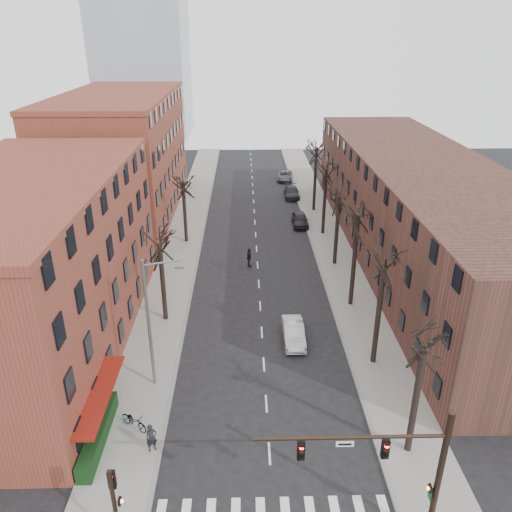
{
  "coord_description": "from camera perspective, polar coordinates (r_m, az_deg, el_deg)",
  "views": [
    {
      "loc": [
        -1.23,
        -16.33,
        21.16
      ],
      "look_at": [
        -0.32,
        21.37,
        4.0
      ],
      "focal_mm": 35.0,
      "sensor_mm": 36.0,
      "label": 1
    }
  ],
  "objects": [
    {
      "name": "building_left_near",
      "position": [
        37.81,
        -24.25,
        -1.48
      ],
      "size": [
        12.0,
        26.0,
        12.0
      ],
      "primitive_type": "cube",
      "color": "brown",
      "rests_on": "ground"
    },
    {
      "name": "tree_right_d",
      "position": [
        49.91,
        8.94,
        -0.94
      ],
      "size": [
        5.2,
        5.2,
        10.0
      ],
      "primitive_type": null,
      "color": "black",
      "rests_on": "ground"
    },
    {
      "name": "sidewalk_left",
      "position": [
        55.91,
        -8.24,
        2.04
      ],
      "size": [
        4.0,
        90.0,
        0.15
      ],
      "primitive_type": "cube",
      "color": "gray",
      "rests_on": "ground"
    },
    {
      "name": "signal_pole_left",
      "position": [
        24.77,
        -15.89,
        -25.26
      ],
      "size": [
        0.47,
        0.44,
        4.4
      ],
      "color": "black",
      "rests_on": "ground"
    },
    {
      "name": "tree_right_e",
      "position": [
        57.14,
        7.61,
        2.5
      ],
      "size": [
        5.2,
        5.2,
        10.8
      ],
      "primitive_type": null,
      "color": "black",
      "rests_on": "ground"
    },
    {
      "name": "bicycle",
      "position": [
        30.99,
        -13.77,
        -17.8
      ],
      "size": [
        2.0,
        1.71,
        1.03
      ],
      "primitive_type": "imported",
      "rotation": [
        0.0,
        0.0,
        0.95
      ],
      "color": "gray",
      "rests_on": "sidewalk_left"
    },
    {
      "name": "silver_sedan",
      "position": [
        37.46,
        4.32,
        -8.72
      ],
      "size": [
        1.51,
        4.26,
        1.4
      ],
      "primitive_type": "imported",
      "rotation": [
        0.0,
        0.0,
        0.01
      ],
      "color": "silver",
      "rests_on": "ground"
    },
    {
      "name": "parked_car_far",
      "position": [
        77.69,
        3.35,
        9.13
      ],
      "size": [
        2.73,
        5.06,
        1.35
      ],
      "primitive_type": "imported",
      "rotation": [
        0.0,
        0.0,
        -0.1
      ],
      "color": "#55575D",
      "rests_on": "ground"
    },
    {
      "name": "tree_left_a",
      "position": [
        40.83,
        -10.24,
        -7.19
      ],
      "size": [
        5.2,
        5.2,
        9.5
      ],
      "primitive_type": null,
      "color": "black",
      "rests_on": "ground"
    },
    {
      "name": "pedestrian_crossing",
      "position": [
        48.41,
        -0.79,
        -0.18
      ],
      "size": [
        0.67,
        1.21,
        1.96
      ],
      "primitive_type": "imported",
      "rotation": [
        0.0,
        0.0,
        1.74
      ],
      "color": "black",
      "rests_on": "ground"
    },
    {
      "name": "streetlight",
      "position": [
        31.43,
        -11.91,
        -7.04
      ],
      "size": [
        2.45,
        0.22,
        9.03
      ],
      "color": "slate",
      "rests_on": "ground"
    },
    {
      "name": "hedge",
      "position": [
        30.73,
        -17.58,
        -18.83
      ],
      "size": [
        0.8,
        6.0,
        1.0
      ],
      "primitive_type": "cube",
      "color": "#123515",
      "rests_on": "sidewalk_left"
    },
    {
      "name": "signal_mast_arm",
      "position": [
        23.68,
        16.69,
        -21.93
      ],
      "size": [
        8.14,
        0.3,
        7.2
      ],
      "color": "black",
      "rests_on": "ground"
    },
    {
      "name": "building_left_far",
      "position": [
        63.71,
        -15.03,
        10.8
      ],
      "size": [
        12.0,
        28.0,
        14.0
      ],
      "primitive_type": "cube",
      "color": "brown",
      "rests_on": "ground"
    },
    {
      "name": "awning_left",
      "position": [
        31.83,
        -16.77,
        -18.49
      ],
      "size": [
        1.2,
        7.0,
        0.15
      ],
      "primitive_type": "cube",
      "color": "maroon",
      "rests_on": "ground"
    },
    {
      "name": "parked_car_near",
      "position": [
        59.15,
        5.05,
        4.18
      ],
      "size": [
        1.78,
        4.39,
        1.49
      ],
      "primitive_type": "imported",
      "rotation": [
        0.0,
        0.0,
        -0.0
      ],
      "color": "black",
      "rests_on": "ground"
    },
    {
      "name": "pedestrian_a",
      "position": [
        29.3,
        -11.86,
        -19.68
      ],
      "size": [
        0.73,
        0.64,
        1.7
      ],
      "primitive_type": "imported",
      "rotation": [
        0.0,
        0.0,
        0.45
      ],
      "color": "black",
      "rests_on": "sidewalk_left"
    },
    {
      "name": "parked_car_mid",
      "position": [
        69.5,
        4.1,
        7.29
      ],
      "size": [
        2.07,
        4.91,
        1.42
      ],
      "primitive_type": "imported",
      "rotation": [
        0.0,
        0.0,
        -0.02
      ],
      "color": "#212129",
      "rests_on": "ground"
    },
    {
      "name": "tree_right_f",
      "position": [
        64.54,
        6.58,
        5.16
      ],
      "size": [
        5.2,
        5.2,
        11.6
      ],
      "primitive_type": null,
      "color": "black",
      "rests_on": "ground"
    },
    {
      "name": "tree_right_b",
      "position": [
        36.45,
        13.19,
        -11.78
      ],
      "size": [
        5.2,
        5.2,
        10.8
      ],
      "primitive_type": null,
      "color": "black",
      "rests_on": "ground"
    },
    {
      "name": "building_right",
      "position": [
        52.01,
        18.11,
        5.12
      ],
      "size": [
        12.0,
        50.0,
        10.0
      ],
      "primitive_type": "cube",
      "color": "#522D26",
      "rests_on": "ground"
    },
    {
      "name": "tree_right_c",
      "position": [
        42.96,
        10.71,
        -5.52
      ],
      "size": [
        5.2,
        5.2,
        11.6
      ],
      "primitive_type": null,
      "color": "black",
      "rests_on": "ground"
    },
    {
      "name": "sidewalk_right",
      "position": [
        56.26,
        8.17,
        2.19
      ],
      "size": [
        4.0,
        90.0,
        0.15
      ],
      "primitive_type": "cube",
      "color": "gray",
      "rests_on": "ground"
    },
    {
      "name": "tree_left_b",
      "position": [
        54.97,
        -7.93,
        1.58
      ],
      "size": [
        5.2,
        5.2,
        9.5
      ],
      "primitive_type": null,
      "color": "black",
      "rests_on": "ground"
    },
    {
      "name": "tree_right_a",
      "position": [
        30.64,
        16.88,
        -20.54
      ],
      "size": [
        5.2,
        5.2,
        10.0
      ],
      "primitive_type": null,
      "color": "black",
      "rests_on": "ground"
    }
  ]
}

